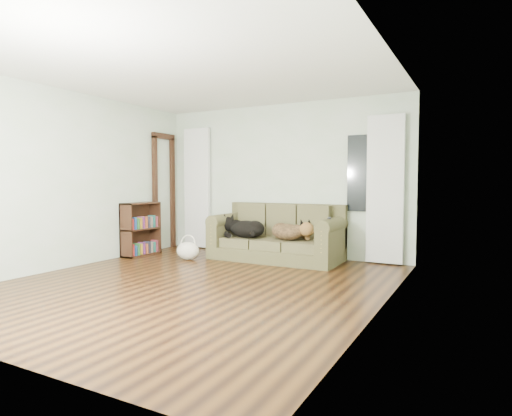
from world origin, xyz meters
The scene contains 15 objects.
floor centered at (0.00, 0.00, 0.00)m, with size 5.00×5.00×0.00m, color black.
ceiling centered at (0.00, 0.00, 2.60)m, with size 5.00×5.00×0.00m, color white.
wall_back centered at (0.00, 2.50, 1.30)m, with size 4.50×0.04×2.60m, color silver.
wall_left centered at (-2.25, 0.00, 1.30)m, with size 0.04×5.00×2.60m, color silver.
wall_right centered at (2.25, 0.00, 1.30)m, with size 0.04×5.00×2.60m, color silver.
curtain_left centered at (-1.70, 2.42, 1.15)m, with size 0.55×0.08×2.25m, color white.
curtain_right centered at (1.80, 2.42, 1.15)m, with size 0.55×0.08×2.25m, color white.
window_pane centered at (1.45, 2.47, 1.40)m, with size 0.50×0.03×1.20m, color black.
door_casing centered at (-2.20, 2.05, 1.05)m, with size 0.07×0.60×2.10m, color black.
sofa centered at (0.17, 1.97, 0.45)m, with size 2.09×0.90×0.85m, color #464227.
dog_black_lab centered at (-0.35, 1.87, 0.48)m, with size 0.68×0.48×0.29m, color black.
dog_shepherd centered at (0.44, 1.93, 0.49)m, with size 0.63×0.44×0.28m, color black.
tv_remote centered at (1.11, 1.83, 0.73)m, with size 0.05×0.19×0.02m, color black.
tote_bag centered at (-1.10, 1.32, 0.16)m, with size 0.39×0.31×0.29m, color white.
bookshelf centered at (-2.09, 1.30, 0.50)m, with size 0.27×0.73×0.91m, color black.
Camera 1 is at (3.13, -4.24, 1.25)m, focal length 30.00 mm.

